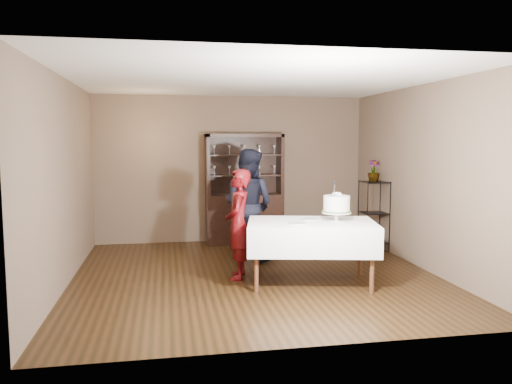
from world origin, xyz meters
The scene contains 14 objects.
floor centered at (0.00, 0.00, 0.00)m, with size 5.00×5.00×0.00m, color black.
ceiling centered at (0.00, 0.00, 2.70)m, with size 5.00×5.00×0.00m, color white.
back_wall centered at (0.00, 2.50, 1.35)m, with size 5.00×0.02×2.70m, color brown.
wall_left centered at (-2.50, 0.00, 1.35)m, with size 0.02×5.00×2.70m, color brown.
wall_right centered at (2.50, 0.00, 1.35)m, with size 0.02×5.00×2.70m, color brown.
china_hutch centered at (0.20, 2.25, 0.66)m, with size 1.40×0.48×2.00m.
plant_etagere centered at (2.28, 1.20, 0.65)m, with size 0.42×0.42×1.20m.
cake_table centered at (0.66, -0.54, 0.63)m, with size 1.82×1.33×0.83m.
woman centered at (-0.25, -0.10, 0.75)m, with size 0.55×0.36×1.50m, color #3A050D.
man centered at (0.05, 0.90, 0.88)m, with size 0.85×0.67×1.76m, color black.
cake centered at (0.99, -0.55, 1.04)m, with size 0.43×0.43×0.53m.
plate_near centered at (0.42, -0.69, 0.84)m, with size 0.22×0.22×0.01m, color silver.
plate_far centered at (0.68, -0.40, 0.84)m, with size 0.20×0.20×0.01m, color silver.
potted_plant centered at (2.25, 1.17, 1.37)m, with size 0.21×0.21×0.37m, color #486731.
Camera 1 is at (-1.21, -6.74, 1.90)m, focal length 35.00 mm.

